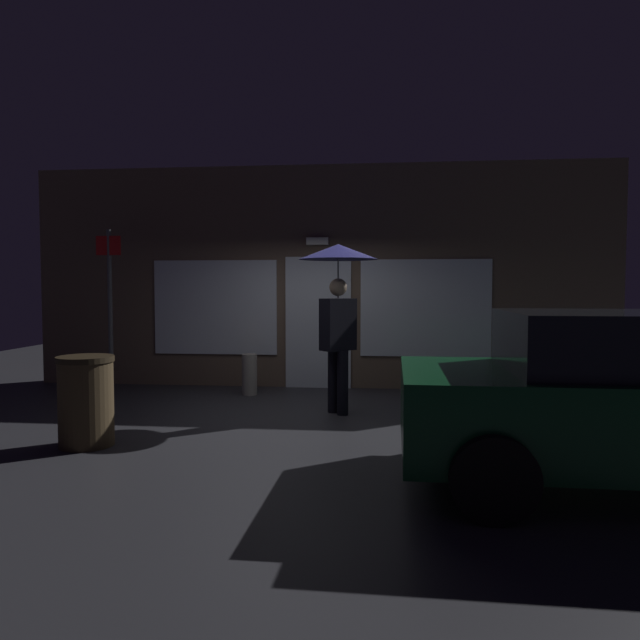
# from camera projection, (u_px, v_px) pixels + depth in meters

# --- Properties ---
(ground_plane) EXTENTS (18.00, 18.00, 0.00)m
(ground_plane) POSITION_uv_depth(u_px,v_px,m) (301.00, 415.00, 7.80)
(ground_plane) COLOR #2D2D33
(building_facade) EXTENTS (9.82, 0.48, 3.73)m
(building_facade) POSITION_uv_depth(u_px,v_px,m) (319.00, 278.00, 10.03)
(building_facade) COLOR brown
(building_facade) RESTS_ON ground
(person_with_umbrella) EXTENTS (1.05, 1.05, 2.26)m
(person_with_umbrella) POSITION_uv_depth(u_px,v_px,m) (338.00, 284.00, 7.81)
(person_with_umbrella) COLOR black
(person_with_umbrella) RESTS_ON ground
(street_sign_post) EXTENTS (0.40, 0.07, 2.60)m
(street_sign_post) POSITION_uv_depth(u_px,v_px,m) (110.00, 302.00, 9.32)
(street_sign_post) COLOR #595B60
(street_sign_post) RESTS_ON ground
(sidewalk_bollard) EXTENTS (0.24, 0.24, 0.64)m
(sidewalk_bollard) POSITION_uv_depth(u_px,v_px,m) (250.00, 374.00, 9.27)
(sidewalk_bollard) COLOR #9E998E
(sidewalk_bollard) RESTS_ON ground
(trash_bin) EXTENTS (0.59, 0.59, 0.96)m
(trash_bin) POSITION_uv_depth(u_px,v_px,m) (86.00, 401.00, 6.27)
(trash_bin) COLOR #473823
(trash_bin) RESTS_ON ground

